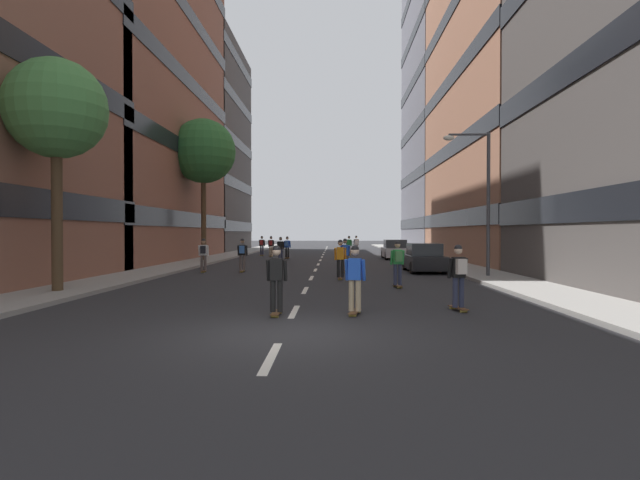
# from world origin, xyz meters

# --- Properties ---
(ground_plane) EXTENTS (173.87, 173.87, 0.00)m
(ground_plane) POSITION_xyz_m (0.00, 28.98, 0.00)
(ground_plane) COLOR #28282B
(sidewalk_left) EXTENTS (2.58, 79.69, 0.14)m
(sidewalk_left) POSITION_xyz_m (-8.30, 32.60, 0.07)
(sidewalk_left) COLOR gray
(sidewalk_left) RESTS_ON ground_plane
(sidewalk_right) EXTENTS (2.58, 79.69, 0.14)m
(sidewalk_right) POSITION_xyz_m (8.30, 32.60, 0.07)
(sidewalk_right) COLOR gray
(sidewalk_right) RESTS_ON ground_plane
(lane_markings) EXTENTS (0.16, 67.20, 0.01)m
(lane_markings) POSITION_xyz_m (0.00, 30.50, 0.00)
(lane_markings) COLOR silver
(lane_markings) RESTS_ON ground_plane
(building_left_mid) EXTENTS (15.73, 24.03, 35.32)m
(building_left_mid) POSITION_xyz_m (-17.39, 27.10, 17.75)
(building_left_mid) COLOR brown
(building_left_mid) RESTS_ON ground_plane
(building_left_far) EXTENTS (15.73, 16.38, 22.92)m
(building_left_far) POSITION_xyz_m (-17.39, 46.78, 11.55)
(building_left_far) COLOR #4C4744
(building_left_far) RESTS_ON ground_plane
(building_right_mid) EXTENTS (15.73, 21.81, 35.79)m
(building_right_mid) POSITION_xyz_m (17.39, 27.10, 17.99)
(building_right_mid) COLOR #9E6B51
(building_right_mid) RESTS_ON ground_plane
(building_right_far) EXTENTS (15.73, 17.16, 35.73)m
(building_right_far) POSITION_xyz_m (17.39, 46.78, 17.96)
(building_right_far) COLOR slate
(building_right_far) RESTS_ON ground_plane
(parked_car_near) EXTENTS (1.82, 4.40, 1.52)m
(parked_car_near) POSITION_xyz_m (5.81, 16.84, 0.70)
(parked_car_near) COLOR black
(parked_car_near) RESTS_ON ground_plane
(parked_car_mid) EXTENTS (1.82, 4.40, 1.52)m
(parked_car_mid) POSITION_xyz_m (5.81, 29.96, 0.70)
(parked_car_mid) COLOR silver
(parked_car_mid) RESTS_ON ground_plane
(street_tree_near) EXTENTS (3.34, 3.34, 7.81)m
(street_tree_near) POSITION_xyz_m (-8.30, 6.51, 6.21)
(street_tree_near) COLOR #4C3823
(street_tree_near) RESTS_ON sidewalk_left
(street_tree_mid) EXTENTS (4.58, 4.58, 10.05)m
(street_tree_mid) POSITION_xyz_m (-8.30, 25.91, 7.86)
(street_tree_mid) COLOR #4C3823
(street_tree_mid) RESTS_ON sidewalk_left
(streetlamp_right) EXTENTS (2.13, 0.30, 6.50)m
(streetlamp_right) POSITION_xyz_m (7.68, 12.94, 4.14)
(streetlamp_right) COLOR #3F3F44
(streetlamp_right) RESTS_ON sidewalk_right
(skater_0) EXTENTS (0.55, 0.91, 1.78)m
(skater_0) POSITION_xyz_m (-4.41, 33.52, 1.02)
(skater_0) COLOR brown
(skater_0) RESTS_ON ground_plane
(skater_1) EXTENTS (0.57, 0.92, 1.78)m
(skater_1) POSITION_xyz_m (2.38, 36.11, 0.98)
(skater_1) COLOR brown
(skater_1) RESTS_ON ground_plane
(skater_2) EXTENTS (0.57, 0.92, 1.78)m
(skater_2) POSITION_xyz_m (-2.80, 26.10, 0.98)
(skater_2) COLOR brown
(skater_2) RESTS_ON ground_plane
(skater_3) EXTENTS (0.55, 0.92, 1.78)m
(skater_3) POSITION_xyz_m (-5.42, 34.98, 1.02)
(skater_3) COLOR brown
(skater_3) RESTS_ON ground_plane
(skater_4) EXTENTS (0.55, 0.92, 1.78)m
(skater_4) POSITION_xyz_m (3.47, 9.00, 1.02)
(skater_4) COLOR brown
(skater_4) RESTS_ON ground_plane
(skater_5) EXTENTS (0.57, 0.92, 1.78)m
(skater_5) POSITION_xyz_m (1.59, 2.54, 0.98)
(skater_5) COLOR brown
(skater_5) RESTS_ON ground_plane
(skater_6) EXTENTS (0.57, 0.92, 1.78)m
(skater_6) POSITION_xyz_m (1.62, 16.32, 0.98)
(skater_6) COLOR brown
(skater_6) RESTS_ON ground_plane
(skater_7) EXTENTS (0.55, 0.92, 1.78)m
(skater_7) POSITION_xyz_m (-5.81, 16.16, 1.02)
(skater_7) COLOR brown
(skater_7) RESTS_ON ground_plane
(skater_8) EXTENTS (0.53, 0.90, 1.78)m
(skater_8) POSITION_xyz_m (1.32, 12.31, 0.98)
(skater_8) COLOR brown
(skater_8) RESTS_ON ground_plane
(skater_9) EXTENTS (0.54, 0.91, 1.78)m
(skater_9) POSITION_xyz_m (-3.81, 16.41, 1.02)
(skater_9) COLOR brown
(skater_9) RESTS_ON ground_plane
(skater_10) EXTENTS (0.56, 0.92, 1.78)m
(skater_10) POSITION_xyz_m (-2.72, 30.33, 1.02)
(skater_10) COLOR brown
(skater_10) RESTS_ON ground_plane
(skater_11) EXTENTS (0.53, 0.90, 1.78)m
(skater_11) POSITION_xyz_m (-0.40, 2.36, 0.98)
(skater_11) COLOR brown
(skater_11) RESTS_ON ground_plane
(skater_12) EXTENTS (0.57, 0.92, 1.78)m
(skater_12) POSITION_xyz_m (3.20, 39.79, 0.98)
(skater_12) COLOR brown
(skater_12) RESTS_ON ground_plane
(skater_13) EXTENTS (0.57, 0.92, 1.78)m
(skater_13) POSITION_xyz_m (4.39, 3.26, 1.02)
(skater_13) COLOR brown
(skater_13) RESTS_ON ground_plane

